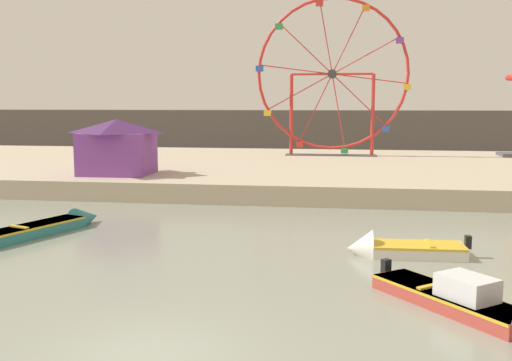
{
  "coord_description": "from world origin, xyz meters",
  "views": [
    {
      "loc": [
        4.03,
        -11.05,
        5.22
      ],
      "look_at": [
        0.62,
        11.17,
        2.25
      ],
      "focal_mm": 41.33,
      "sensor_mm": 36.0,
      "label": 1
    }
  ],
  "objects": [
    {
      "name": "distant_town_skyline",
      "position": [
        0.0,
        55.06,
        2.2
      ],
      "size": [
        140.0,
        3.0,
        4.4
      ],
      "primitive_type": "cube",
      "color": "#564C47",
      "rests_on": "ground_plane"
    },
    {
      "name": "quay_promenade",
      "position": [
        0.0,
        30.18,
        0.53
      ],
      "size": [
        110.0,
        24.2,
        1.06
      ],
      "primitive_type": "cube",
      "color": "#B7A88E",
      "rests_on": "ground_plane"
    },
    {
      "name": "carnival_booth_purple_stall",
      "position": [
        -9.19,
        21.58,
        2.73
      ],
      "size": [
        4.31,
        3.57,
        3.21
      ],
      "rotation": [
        0.0,
        0.0,
        0.01
      ],
      "color": "purple",
      "rests_on": "quay_promenade"
    },
    {
      "name": "motorboat_teal_painted",
      "position": [
        -7.77,
        10.88,
        0.26
      ],
      "size": [
        3.07,
        5.97,
        1.1
      ],
      "rotation": [
        0.0,
        0.0,
        1.22
      ],
      "color": "teal",
      "rests_on": "ground_plane"
    },
    {
      "name": "ferris_wheel_red_frame",
      "position": [
        2.84,
        35.93,
        7.23
      ],
      "size": [
        12.03,
        1.2,
        12.29
      ],
      "color": "red",
      "rests_on": "quay_promenade"
    },
    {
      "name": "motorboat_white_red_stripe",
      "position": [
        5.75,
        9.18,
        0.23
      ],
      "size": [
        4.17,
        1.52,
        1.3
      ],
      "rotation": [
        0.0,
        0.0,
        3.18
      ],
      "color": "silver",
      "rests_on": "ground_plane"
    },
    {
      "name": "ground_plane",
      "position": [
        0.0,
        0.0,
        0.0
      ],
      "size": [
        240.0,
        240.0,
        0.0
      ],
      "primitive_type": "plane",
      "color": "gray"
    },
    {
      "name": "motorboat_faded_red",
      "position": [
        7.33,
        3.33,
        0.29
      ],
      "size": [
        4.48,
        5.14,
        1.34
      ],
      "rotation": [
        0.0,
        0.0,
        5.39
      ],
      "color": "#B24238",
      "rests_on": "ground_plane"
    }
  ]
}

